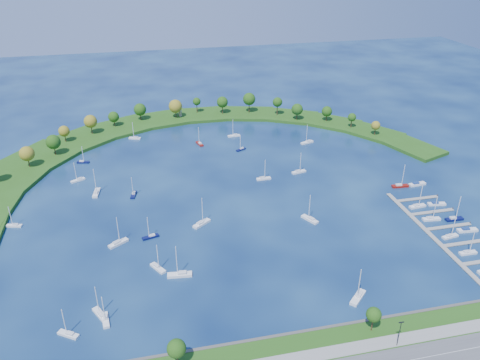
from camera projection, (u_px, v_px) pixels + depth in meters
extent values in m
plane|color=#071742|center=(233.00, 192.00, 248.93)|extent=(700.00, 700.00, 0.00)
cube|color=#474442|center=(296.00, 334.00, 159.80)|extent=(420.00, 1.20, 1.80)
cube|color=gray|center=(307.00, 357.00, 150.36)|extent=(420.00, 5.00, 0.12)
cylinder|color=#382314|center=(177.00, 358.00, 146.58)|extent=(0.56, 0.56, 5.25)
sphere|color=#264812|center=(176.00, 349.00, 144.81)|extent=(6.00, 6.00, 6.00)
cylinder|color=#382314|center=(372.00, 324.00, 159.16)|extent=(0.56, 0.56, 5.60)
sphere|color=#264812|center=(374.00, 315.00, 157.39)|extent=(5.20, 5.20, 5.20)
cylinder|color=black|center=(399.00, 334.00, 152.20)|extent=(0.24, 0.24, 10.00)
cube|color=#275316|center=(3.00, 181.00, 257.83)|extent=(50.23, 54.30, 2.00)
cube|color=#275316|center=(39.00, 158.00, 284.09)|extent=(54.07, 56.09, 2.00)
cube|color=#275316|center=(79.00, 141.00, 307.78)|extent=(55.20, 54.07, 2.00)
cube|color=#275316|center=(119.00, 128.00, 327.54)|extent=(53.65, 48.47, 2.00)
cube|color=#275316|center=(161.00, 120.00, 342.23)|extent=(49.62, 39.75, 2.00)
cube|color=#275316|center=(202.00, 115.00, 350.98)|extent=(44.32, 29.96, 2.00)
cube|color=#275316|center=(244.00, 114.00, 353.30)|extent=(49.49, 38.05, 2.00)
cube|color=#275316|center=(286.00, 116.00, 349.05)|extent=(51.13, 44.12, 2.00)
cube|color=#275316|center=(327.00, 122.00, 338.48)|extent=(49.19, 47.96, 2.00)
cube|color=#275316|center=(368.00, 131.00, 322.20)|extent=(43.90, 49.49, 2.00)
cube|color=#275316|center=(408.00, 145.00, 301.15)|extent=(35.67, 48.74, 2.00)
cylinder|color=#382314|center=(29.00, 162.00, 269.83)|extent=(0.56, 0.56, 6.43)
sphere|color=olive|center=(27.00, 154.00, 267.57)|extent=(8.42, 8.42, 8.42)
cylinder|color=#382314|center=(55.00, 150.00, 284.34)|extent=(0.56, 0.56, 6.59)
sphere|color=#264812|center=(53.00, 142.00, 282.03)|extent=(8.63, 8.63, 8.63)
cylinder|color=#382314|center=(65.00, 137.00, 302.18)|extent=(0.56, 0.56, 5.84)
sphere|color=olive|center=(64.00, 131.00, 300.19)|extent=(6.98, 6.98, 6.98)
cylinder|color=#382314|center=(92.00, 129.00, 313.82)|extent=(0.56, 0.56, 7.04)
sphere|color=olive|center=(90.00, 121.00, 311.41)|extent=(8.52, 8.52, 8.52)
cylinder|color=#382314|center=(114.00, 123.00, 326.70)|extent=(0.56, 0.56, 5.26)
sphere|color=#264812|center=(114.00, 117.00, 324.81)|extent=(7.40, 7.40, 7.40)
cylinder|color=#382314|center=(141.00, 116.00, 337.30)|extent=(0.56, 0.56, 6.05)
sphere|color=#264812|center=(140.00, 109.00, 335.11)|extent=(8.66, 8.66, 8.66)
cylinder|color=#382314|center=(176.00, 113.00, 341.60)|extent=(0.56, 0.56, 6.57)
sphere|color=olive|center=(175.00, 106.00, 339.21)|extent=(9.50, 9.50, 9.50)
cylinder|color=#382314|center=(197.00, 108.00, 351.06)|extent=(0.56, 0.56, 7.34)
sphere|color=#264812|center=(197.00, 101.00, 348.84)|extent=(5.73, 5.73, 5.73)
cylinder|color=#382314|center=(222.00, 109.00, 349.01)|extent=(0.56, 0.56, 7.20)
sphere|color=#264812|center=(222.00, 102.00, 346.61)|extent=(8.07, 8.07, 8.07)
cylinder|color=#382314|center=(249.00, 107.00, 350.92)|extent=(0.56, 0.56, 8.47)
sphere|color=#264812|center=(249.00, 99.00, 348.12)|extent=(9.08, 9.08, 9.08)
cylinder|color=#382314|center=(277.00, 110.00, 345.87)|extent=(0.56, 0.56, 8.45)
sphere|color=#264812|center=(277.00, 102.00, 343.27)|extent=(6.96, 6.96, 6.96)
cylinder|color=#382314|center=(297.00, 116.00, 337.62)|extent=(0.56, 0.56, 6.20)
sphere|color=#264812|center=(297.00, 109.00, 335.45)|extent=(8.05, 8.05, 8.05)
cylinder|color=#382314|center=(326.00, 117.00, 335.67)|extent=(0.56, 0.56, 5.64)
sphere|color=#264812|center=(327.00, 111.00, 333.69)|extent=(7.29, 7.29, 7.29)
cylinder|color=#382314|center=(351.00, 123.00, 324.10)|extent=(0.56, 0.56, 6.29)
sphere|color=#264812|center=(352.00, 117.00, 322.13)|extent=(5.65, 5.65, 5.65)
cylinder|color=#382314|center=(375.00, 131.00, 312.51)|extent=(0.56, 0.56, 5.44)
sphere|color=olive|center=(376.00, 125.00, 310.71)|extent=(5.88, 5.88, 5.88)
cylinder|color=gray|center=(180.00, 114.00, 344.95)|extent=(2.20, 2.20, 3.70)
cylinder|color=gray|center=(180.00, 111.00, 344.03)|extent=(2.60, 2.60, 0.30)
cube|color=gray|center=(434.00, 238.00, 211.18)|extent=(2.20, 82.00, 0.40)
cube|color=gray|center=(467.00, 243.00, 207.82)|extent=(22.00, 2.00, 0.40)
cube|color=gray|center=(449.00, 226.00, 219.25)|extent=(22.00, 2.00, 0.40)
cylinder|color=#382314|center=(470.00, 223.00, 221.26)|extent=(0.36, 0.36, 1.60)
cube|color=gray|center=(433.00, 212.00, 230.67)|extent=(22.00, 2.00, 0.40)
cylinder|color=#382314|center=(453.00, 209.00, 232.68)|extent=(0.36, 0.36, 1.60)
cube|color=gray|center=(418.00, 199.00, 242.10)|extent=(22.00, 2.00, 0.40)
cylinder|color=#382314|center=(437.00, 196.00, 244.11)|extent=(0.36, 0.36, 1.60)
cube|color=white|center=(202.00, 224.00, 221.04)|extent=(9.11, 7.71, 1.13)
cube|color=silver|center=(200.00, 223.00, 219.96)|extent=(3.74, 3.44, 0.79)
cylinder|color=silver|center=(202.00, 210.00, 218.35)|extent=(0.32, 0.32, 12.69)
cube|color=white|center=(106.00, 320.00, 166.16)|extent=(3.05, 7.93, 0.93)
cube|color=silver|center=(105.00, 317.00, 166.44)|extent=(1.82, 2.87, 0.65)
cylinder|color=silver|center=(104.00, 309.00, 163.02)|extent=(0.32, 0.32, 10.44)
cube|color=white|center=(78.00, 180.00, 259.79)|extent=(7.82, 5.47, 0.92)
cube|color=silver|center=(79.00, 179.00, 259.87)|extent=(3.09, 2.58, 0.65)
cylinder|color=silver|center=(75.00, 171.00, 256.83)|extent=(0.32, 0.32, 10.39)
cube|color=#0A0F42|center=(150.00, 237.00, 211.51)|extent=(7.71, 3.90, 0.89)
cube|color=silver|center=(152.00, 235.00, 211.46)|extent=(2.88, 2.07, 0.62)
cylinder|color=silver|center=(148.00, 227.00, 208.75)|extent=(0.32, 0.32, 10.03)
cube|color=white|center=(358.00, 298.00, 176.28)|extent=(8.80, 8.51, 1.15)
cube|color=silver|center=(359.00, 294.00, 176.53)|extent=(3.72, 3.66, 0.80)
cylinder|color=silver|center=(359.00, 284.00, 172.47)|extent=(0.32, 0.32, 12.91)
cube|color=white|center=(158.00, 268.00, 191.81)|extent=(6.18, 8.18, 0.98)
cube|color=silver|center=(157.00, 266.00, 191.95)|extent=(2.85, 3.28, 0.69)
cylinder|color=silver|center=(158.00, 257.00, 188.62)|extent=(0.32, 0.32, 11.03)
cube|color=white|center=(96.00, 193.00, 247.02)|extent=(3.91, 9.72, 1.13)
cube|color=silver|center=(96.00, 192.00, 245.74)|extent=(2.29, 3.53, 0.79)
cylinder|color=silver|center=(95.00, 180.00, 244.49)|extent=(0.32, 0.32, 12.75)
cube|color=white|center=(299.00, 172.00, 268.76)|extent=(8.52, 3.94, 0.99)
cube|color=silver|center=(298.00, 171.00, 268.07)|extent=(3.15, 2.17, 0.69)
cylinder|color=silver|center=(300.00, 162.00, 266.21)|extent=(0.32, 0.32, 11.10)
cube|color=white|center=(14.00, 226.00, 219.66)|extent=(7.42, 3.71, 0.86)
cube|color=silver|center=(15.00, 224.00, 219.31)|extent=(2.77, 1.98, 0.60)
cylinder|color=silver|center=(10.00, 216.00, 217.25)|extent=(0.32, 0.32, 9.64)
cube|color=#0A0F42|center=(83.00, 162.00, 280.23)|extent=(7.37, 3.52, 0.85)
cube|color=silver|center=(82.00, 161.00, 279.90)|extent=(2.74, 1.91, 0.60)
cylinder|color=silver|center=(83.00, 154.00, 277.82)|extent=(0.32, 0.32, 9.59)
cube|color=white|center=(118.00, 243.00, 207.12)|extent=(8.96, 7.10, 1.09)
cube|color=silver|center=(116.00, 242.00, 206.11)|extent=(3.62, 3.23, 0.76)
cylinder|color=silver|center=(118.00, 230.00, 204.51)|extent=(0.32, 0.32, 12.23)
cube|color=white|center=(180.00, 275.00, 187.96)|extent=(9.94, 3.77, 1.16)
cube|color=silver|center=(182.00, 273.00, 187.60)|extent=(3.59, 2.27, 0.81)
cylinder|color=silver|center=(177.00, 260.00, 184.59)|extent=(0.32, 0.32, 13.10)
cube|color=white|center=(307.00, 142.00, 306.39)|extent=(8.99, 5.05, 1.04)
cube|color=silver|center=(308.00, 141.00, 306.38)|extent=(3.41, 2.57, 0.73)
cylinder|color=silver|center=(307.00, 133.00, 303.13)|extent=(0.32, 0.32, 11.70)
cube|color=white|center=(68.00, 334.00, 160.27)|extent=(7.55, 5.95, 0.91)
cube|color=silver|center=(70.00, 333.00, 159.67)|extent=(3.05, 2.71, 0.64)
cylinder|color=silver|center=(64.00, 321.00, 157.87)|extent=(0.32, 0.32, 10.29)
cube|color=#0A0F42|center=(241.00, 150.00, 296.62)|extent=(6.83, 5.03, 0.81)
cube|color=silver|center=(242.00, 148.00, 296.71)|extent=(2.72, 2.34, 0.57)
cylinder|color=silver|center=(240.00, 142.00, 293.99)|extent=(0.32, 0.32, 9.16)
cube|color=white|center=(310.00, 219.00, 224.32)|extent=(6.51, 9.16, 1.08)
cube|color=silver|center=(311.00, 218.00, 223.29)|extent=(3.06, 3.62, 0.76)
cylinder|color=silver|center=(310.00, 207.00, 221.74)|extent=(0.32, 0.32, 12.20)
cube|color=white|center=(100.00, 314.00, 168.62)|extent=(6.11, 8.58, 1.02)
cube|color=silver|center=(101.00, 314.00, 167.65)|extent=(2.87, 3.40, 0.71)
cylinder|color=silver|center=(97.00, 300.00, 166.20)|extent=(0.32, 0.32, 11.43)
cube|color=white|center=(234.00, 136.00, 316.41)|extent=(8.21, 2.65, 0.97)
cube|color=silver|center=(235.00, 135.00, 316.22)|extent=(2.91, 1.72, 0.68)
cylinder|color=silver|center=(233.00, 127.00, 313.51)|extent=(0.32, 0.32, 10.96)
cube|color=white|center=(135.00, 138.00, 312.69)|extent=(8.09, 4.86, 0.94)
cube|color=silver|center=(136.00, 137.00, 312.22)|extent=(3.11, 2.42, 0.66)
cylinder|color=silver|center=(133.00, 130.00, 310.12)|extent=(0.32, 0.32, 10.56)
cube|color=#0A0F42|center=(134.00, 195.00, 245.38)|extent=(3.70, 7.72, 0.89)
cube|color=silver|center=(134.00, 193.00, 245.69)|extent=(2.01, 2.87, 0.63)
cylinder|color=silver|center=(132.00, 186.00, 242.33)|extent=(0.32, 0.32, 10.05)
cube|color=maroon|center=(200.00, 144.00, 304.42)|extent=(4.20, 8.16, 0.94)
cube|color=silver|center=(200.00, 143.00, 303.43)|extent=(2.21, 3.06, 0.66)
cylinder|color=silver|center=(199.00, 135.00, 302.25)|extent=(0.32, 0.32, 10.61)
cube|color=white|center=(264.00, 179.00, 261.43)|extent=(8.03, 2.58, 0.95)
cube|color=silver|center=(262.00, 178.00, 260.87)|extent=(2.85, 1.68, 0.67)
cylinder|color=silver|center=(265.00, 169.00, 258.88)|extent=(0.32, 0.32, 10.72)
cube|color=white|center=(468.00, 253.00, 201.01)|extent=(7.66, 2.26, 0.91)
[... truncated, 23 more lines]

